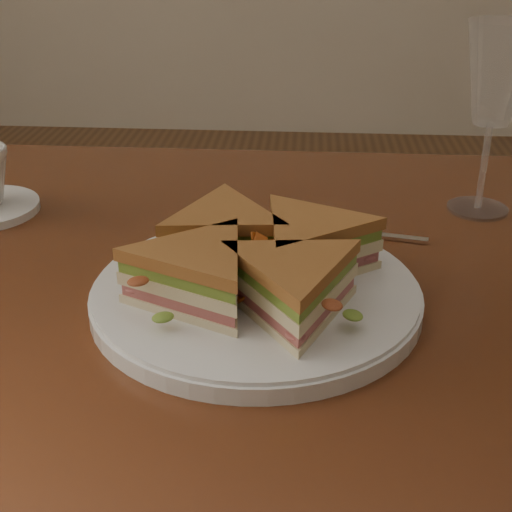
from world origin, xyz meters
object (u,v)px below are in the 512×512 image
object	(u,v)px
spoon	(308,226)
wine_glass	(497,79)
plate	(256,296)
sandwich_wedges	(256,261)
table	(284,354)
knife	(267,223)

from	to	relation	value
spoon	wine_glass	xyz separation A→B (m)	(0.21, 0.07, 0.16)
plate	spoon	xyz separation A→B (m)	(0.05, 0.17, -0.00)
sandwich_wedges	table	bearing A→B (deg)	66.27
knife	sandwich_wedges	bearing A→B (deg)	-91.05
plate	wine_glass	bearing A→B (deg)	43.81
knife	wine_glass	size ratio (longest dim) A/B	0.95
plate	sandwich_wedges	bearing A→B (deg)	-104.04
plate	sandwich_wedges	world-z (taller)	sandwich_wedges
table	spoon	xyz separation A→B (m)	(0.02, 0.11, 0.10)
spoon	knife	bearing A→B (deg)	177.02
spoon	knife	xyz separation A→B (m)	(-0.05, 0.01, -0.00)
spoon	wine_glass	world-z (taller)	wine_glass
table	knife	xyz separation A→B (m)	(-0.03, 0.12, 0.10)
sandwich_wedges	wine_glass	distance (m)	0.37
plate	sandwich_wedges	xyz separation A→B (m)	(-0.00, -0.00, 0.04)
knife	table	bearing A→B (deg)	-78.85
spoon	wine_glass	bearing A→B (deg)	30.94
sandwich_wedges	knife	distance (m)	0.19
sandwich_wedges	wine_glass	size ratio (longest dim) A/B	1.32
wine_glass	knife	bearing A→B (deg)	-166.47
plate	spoon	bearing A→B (deg)	74.41
table	sandwich_wedges	distance (m)	0.16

